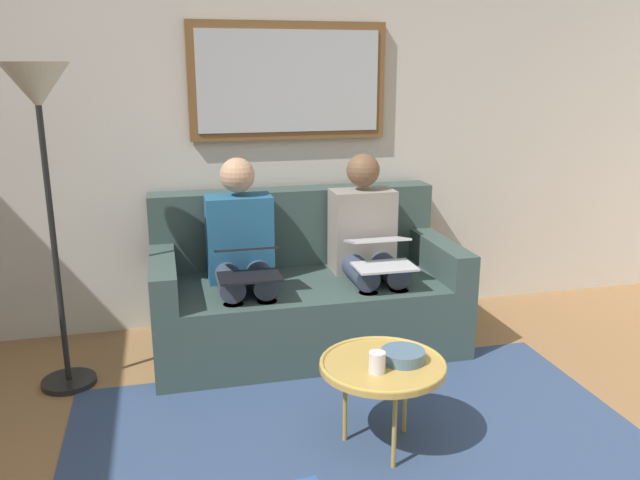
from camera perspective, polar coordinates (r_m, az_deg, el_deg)
wall_rear at (r=4.19m, az=-2.99°, el=10.44°), size 6.00×0.12×2.60m
area_rug at (r=2.96m, az=4.13°, el=-18.38°), size 2.60×1.80×0.01m
couch at (r=3.93m, az=-1.45°, el=-4.62°), size 1.78×0.90×0.90m
framed_mirror at (r=4.08m, az=-2.78°, el=13.84°), size 1.23×0.05×0.71m
coffee_table at (r=2.84m, az=5.56°, el=-11.03°), size 0.55×0.55×0.42m
cup at (r=2.73m, az=5.06°, el=-10.72°), size 0.07×0.07×0.09m
bowl at (r=2.85m, az=7.35°, el=-10.11°), size 0.19×0.19×0.05m
person_left at (r=3.87m, az=4.17°, el=-0.37°), size 0.38×0.58×1.14m
laptop_silver at (r=3.64m, az=5.36°, el=-1.02°), size 0.34×0.36×0.15m
person_right at (r=3.71m, az=-6.93°, el=-1.10°), size 0.38×0.58×1.14m
laptop_black at (r=3.48m, az=-6.44°, el=-1.88°), size 0.33×0.35×0.15m
standing_lamp at (r=3.40m, az=-23.48°, el=9.38°), size 0.32×0.32×1.66m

